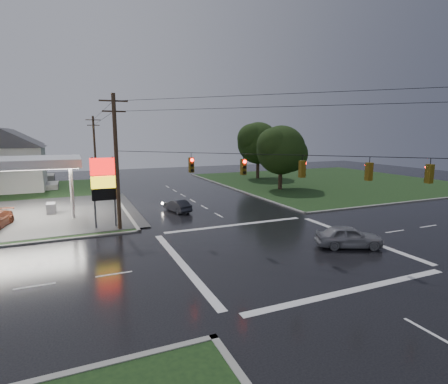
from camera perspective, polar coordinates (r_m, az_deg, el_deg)
name	(u,v)px	position (r m, az deg, el deg)	size (l,w,h in m)	color
ground	(279,249)	(24.75, 9.04, -9.17)	(120.00, 120.00, 0.00)	black
grass_ne	(329,181)	(60.42, 16.72, 1.70)	(36.00, 36.00, 0.08)	black
pylon_sign	(104,181)	(30.54, -19.06, 1.73)	(2.00, 0.35, 6.00)	#59595E
utility_pole_nw	(117,161)	(29.46, -17.14, 4.91)	(2.20, 0.32, 11.00)	#382619
utility_pole_n	(95,149)	(57.85, -20.34, 6.58)	(2.20, 0.32, 10.50)	#382619
traffic_signals	(282,155)	(23.49, 9.52, 5.97)	(26.87, 26.87, 1.47)	black
house_near	(7,159)	(56.42, -31.86, 4.59)	(11.05, 8.48, 8.60)	silver
house_far	(12,154)	(68.42, -31.28, 5.27)	(11.05, 8.48, 8.60)	silver
tree_ne_near	(282,150)	(49.66, 9.43, 6.75)	(7.99, 6.80, 8.98)	black
tree_ne_far	(259,143)	(61.47, 5.72, 7.93)	(8.46, 7.20, 9.80)	black
car_north	(177,206)	(35.87, -7.65, -2.22)	(1.31, 3.77, 1.24)	#202229
car_crossing	(349,236)	(26.11, 19.69, -6.85)	(1.82, 4.53, 1.54)	gray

